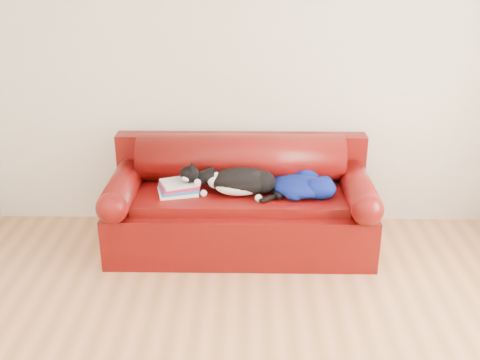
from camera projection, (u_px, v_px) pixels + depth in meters
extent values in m
cube|color=beige|center=(246.00, 77.00, 4.65)|extent=(4.50, 0.02, 2.60)
cube|color=#420902|center=(240.00, 222.00, 4.61)|extent=(2.10, 0.90, 0.42)
cube|color=#420902|center=(240.00, 198.00, 4.47)|extent=(1.66, 0.62, 0.10)
cylinder|color=black|center=(121.00, 261.00, 4.39)|extent=(0.06, 0.06, 0.05)
cylinder|color=black|center=(359.00, 263.00, 4.36)|extent=(0.06, 0.06, 0.05)
cylinder|color=black|center=(137.00, 223.00, 5.00)|extent=(0.06, 0.06, 0.05)
cylinder|color=black|center=(346.00, 225.00, 4.97)|extent=(0.06, 0.06, 0.05)
cube|color=#420902|center=(241.00, 181.00, 4.86)|extent=(2.10, 0.18, 0.85)
cylinder|color=#420902|center=(241.00, 158.00, 4.66)|extent=(1.70, 0.40, 0.40)
cylinder|color=#420902|center=(125.00, 184.00, 4.50)|extent=(0.24, 0.88, 0.24)
sphere|color=#420902|center=(112.00, 208.00, 4.09)|extent=(0.24, 0.24, 0.24)
cylinder|color=#420902|center=(357.00, 186.00, 4.47)|extent=(0.24, 0.88, 0.24)
sphere|color=#420902|center=(367.00, 210.00, 4.06)|extent=(0.24, 0.24, 0.24)
cube|color=silver|center=(179.00, 191.00, 4.44)|extent=(0.35, 0.29, 0.02)
cube|color=white|center=(179.00, 191.00, 4.44)|extent=(0.33, 0.28, 0.02)
cube|color=#205DB1|center=(179.00, 189.00, 4.43)|extent=(0.34, 0.30, 0.02)
cube|color=white|center=(179.00, 189.00, 4.43)|extent=(0.33, 0.28, 0.02)
cube|color=#BB153A|center=(179.00, 186.00, 4.42)|extent=(0.34, 0.30, 0.02)
cube|color=white|center=(179.00, 186.00, 4.42)|extent=(0.32, 0.28, 0.02)
cube|color=silver|center=(179.00, 183.00, 4.41)|extent=(0.34, 0.30, 0.02)
cube|color=white|center=(179.00, 183.00, 4.41)|extent=(0.32, 0.29, 0.02)
ellipsoid|color=black|center=(242.00, 181.00, 4.39)|extent=(0.55, 0.35, 0.21)
ellipsoid|color=white|center=(238.00, 189.00, 4.36)|extent=(0.38, 0.21, 0.13)
ellipsoid|color=white|center=(217.00, 180.00, 4.39)|extent=(0.16, 0.15, 0.13)
ellipsoid|color=black|center=(262.00, 184.00, 4.39)|extent=(0.24, 0.24, 0.18)
ellipsoid|color=black|center=(201.00, 171.00, 4.42)|extent=(0.17, 0.16, 0.13)
ellipsoid|color=white|center=(197.00, 174.00, 4.39)|extent=(0.08, 0.07, 0.05)
sphere|color=#BF7272|center=(195.00, 174.00, 4.38)|extent=(0.02, 0.02, 0.02)
cone|color=black|center=(202.00, 165.00, 4.36)|extent=(0.06, 0.06, 0.06)
cone|color=black|center=(204.00, 162.00, 4.43)|extent=(0.06, 0.06, 0.06)
cylinder|color=black|center=(276.00, 193.00, 4.36)|extent=(0.09, 0.18, 0.05)
sphere|color=white|center=(211.00, 191.00, 4.41)|extent=(0.05, 0.05, 0.05)
sphere|color=white|center=(259.00, 198.00, 4.29)|extent=(0.05, 0.05, 0.05)
ellipsoid|color=#08024A|center=(300.00, 185.00, 4.41)|extent=(0.46, 0.42, 0.14)
ellipsoid|color=#08024A|center=(319.00, 188.00, 4.34)|extent=(0.28, 0.25, 0.16)
ellipsoid|color=#08024A|center=(287.00, 183.00, 4.49)|extent=(0.28, 0.32, 0.11)
ellipsoid|color=#08024A|center=(306.00, 178.00, 4.51)|extent=(0.24, 0.19, 0.16)
ellipsoid|color=#08024A|center=(294.00, 193.00, 4.32)|extent=(0.18, 0.19, 0.10)
ellipsoid|color=silver|center=(310.00, 187.00, 4.32)|extent=(0.20, 0.08, 0.04)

